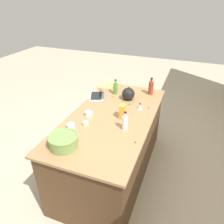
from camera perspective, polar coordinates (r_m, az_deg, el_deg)
The scene contains 23 objects.
ground_plane at distance 3.21m, azimuth 0.00°, elevation -14.92°, with size 12.00×12.00×0.00m, color #B7A88E.
island_counter at distance 2.91m, azimuth 0.00°, elevation -8.57°, with size 1.98×0.98×0.90m.
laptop at distance 3.11m, azimuth -3.26°, elevation 4.80°, with size 0.37×0.33×0.22m.
mixing_bowl_large at distance 2.17m, azimuth -12.73°, elevation -7.48°, with size 0.29×0.29×0.13m.
bottle_soy at distance 3.22m, azimuth 10.22°, elevation 6.33°, with size 0.07×0.07×0.25m.
bottle_vinegar at distance 2.36m, azimuth 3.43°, elevation -2.76°, with size 0.06×0.06×0.22m.
bottle_olive at distance 3.18m, azimuth 0.93°, elevation 6.30°, with size 0.06×0.06×0.22m.
kettle at distance 3.03m, azimuth 4.31°, elevation 4.72°, with size 0.21×0.18×0.20m.
cutting_board at distance 3.50m, azimuth -1.28°, elevation 7.11°, with size 0.34×0.23×0.02m, color tan.
butter_stick_left at distance 3.52m, azimuth -1.07°, elevation 7.72°, with size 0.11×0.04×0.04m, color #F4E58C.
ramekin_small at distance 2.46m, azimuth -10.84°, elevation -3.62°, with size 0.09×0.09×0.05m, color white.
ramekin_medium at distance 2.67m, azimuth -6.21°, elevation -0.35°, with size 0.09×0.09×0.05m, color white.
ramekin_wide at distance 2.49m, azimuth -7.03°, elevation -2.96°, with size 0.07×0.07×0.04m, color beige.
kitchen_timer at distance 2.81m, azimuth 7.38°, elevation 1.51°, with size 0.07×0.07×0.08m.
candy_bag at distance 2.58m, azimuth 2.79°, elevation 0.19°, with size 0.09×0.06×0.17m, color gold.
candy_0 at distance 3.18m, azimuth 7.77°, elevation 4.46°, with size 0.02×0.02×0.02m, color yellow.
candy_1 at distance 2.85m, azimuth 9.66°, elevation 1.08°, with size 0.02×0.02×0.02m, color red.
candy_2 at distance 3.11m, azimuth 0.27°, elevation 4.09°, with size 0.02×0.02×0.02m, color orange.
candy_3 at distance 3.23m, azimuth 9.15°, elevation 4.70°, with size 0.01×0.01×0.01m, color green.
candy_4 at distance 2.21m, azimuth 6.16°, elevation -7.92°, with size 0.02×0.02×0.02m, color red.
candy_5 at distance 2.83m, azimuth 3.37°, elevation 1.31°, with size 0.02×0.02×0.02m, color orange.
candy_6 at distance 2.91m, azimuth 4.60°, elevation 2.09°, with size 0.02×0.02×0.02m, color green.
candy_7 at distance 3.41m, azimuth 5.28°, elevation 6.39°, with size 0.02×0.02×0.02m, color yellow.
Camera 1 is at (2.13, 0.82, 2.25)m, focal length 34.61 mm.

